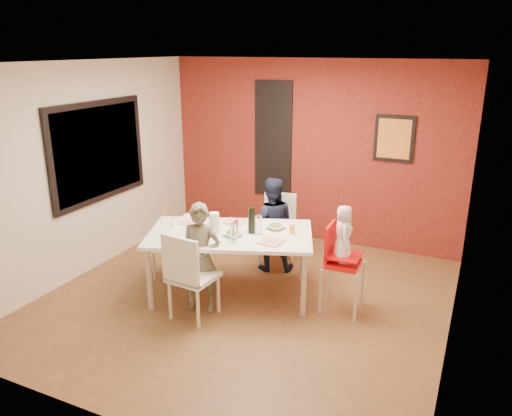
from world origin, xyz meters
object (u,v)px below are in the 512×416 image
at_px(chair_far, 278,225).
at_px(high_chair, 339,260).
at_px(toddler, 343,234).
at_px(child_far, 271,224).
at_px(paper_towel_roll, 214,224).
at_px(child_near, 201,258).
at_px(chair_near, 188,273).
at_px(wine_bottle, 252,220).
at_px(dining_table, 230,238).
at_px(chair_left, 175,244).

xyz_separation_m(chair_far, high_chair, (1.12, -0.93, 0.07)).
distance_m(high_chair, toddler, 0.31).
distance_m(child_far, paper_towel_roll, 1.07).
distance_m(child_near, child_far, 1.36).
bearing_deg(toddler, high_chair, 71.71).
bearing_deg(chair_near, paper_towel_roll, -84.00).
height_order(toddler, wine_bottle, toddler).
relative_size(child_near, child_far, 0.99).
relative_size(chair_far, paper_towel_roll, 3.71).
xyz_separation_m(high_chair, paper_towel_roll, (-1.41, -0.30, 0.31)).
distance_m(dining_table, toddler, 1.32).
bearing_deg(child_near, chair_left, 128.57).
bearing_deg(chair_left, child_far, 126.32).
bearing_deg(chair_left, paper_towel_roll, 71.54).
relative_size(chair_near, child_near, 0.80).
bearing_deg(chair_near, high_chair, -141.97).
distance_m(dining_table, child_near, 0.49).
height_order(chair_far, wine_bottle, wine_bottle).
distance_m(high_chair, child_far, 1.31).
xyz_separation_m(child_far, wine_bottle, (0.08, -0.76, 0.31)).
height_order(chair_far, high_chair, high_chair).
height_order(high_chair, wine_bottle, wine_bottle).
xyz_separation_m(high_chair, child_far, (-1.11, 0.68, 0.02)).
height_order(chair_near, chair_left, chair_near).
distance_m(dining_table, paper_towel_roll, 0.27).
bearing_deg(wine_bottle, chair_far, 94.98).
relative_size(child_near, paper_towel_roll, 4.84).
bearing_deg(child_far, chair_left, 16.87).
bearing_deg(child_far, chair_near, 58.11).
xyz_separation_m(chair_far, wine_bottle, (0.09, -1.01, 0.40)).
distance_m(child_near, paper_towel_roll, 0.45).
height_order(chair_near, high_chair, high_chair).
xyz_separation_m(child_far, toddler, (1.14, -0.68, 0.29)).
xyz_separation_m(chair_near, chair_far, (0.28, 1.82, -0.02)).
bearing_deg(chair_far, chair_left, -140.19).
xyz_separation_m(dining_table, paper_towel_roll, (-0.14, -0.12, 0.20)).
height_order(dining_table, chair_left, chair_left).
bearing_deg(child_near, paper_towel_roll, 78.83).
xyz_separation_m(chair_near, child_far, (0.29, 1.58, 0.07)).
distance_m(chair_left, toddler, 2.17).
xyz_separation_m(chair_far, chair_left, (-0.97, -1.03, -0.07)).
distance_m(dining_table, chair_left, 0.87).
bearing_deg(toddler, paper_towel_roll, 80.26).
relative_size(child_near, toddler, 1.95).
distance_m(child_near, toddler, 1.59).
relative_size(chair_far, toddler, 1.50).
xyz_separation_m(wine_bottle, paper_towel_roll, (-0.37, -0.22, -0.03)).
bearing_deg(wine_bottle, high_chair, 4.62).
height_order(dining_table, toddler, toddler).
distance_m(chair_far, paper_towel_roll, 1.32).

